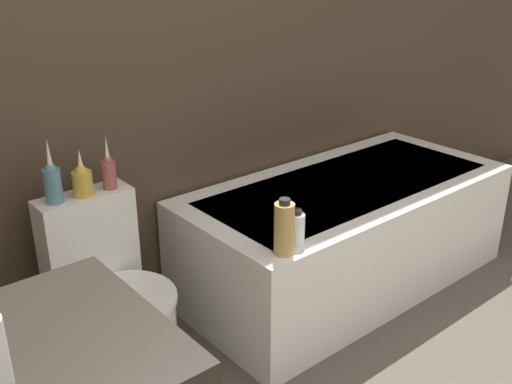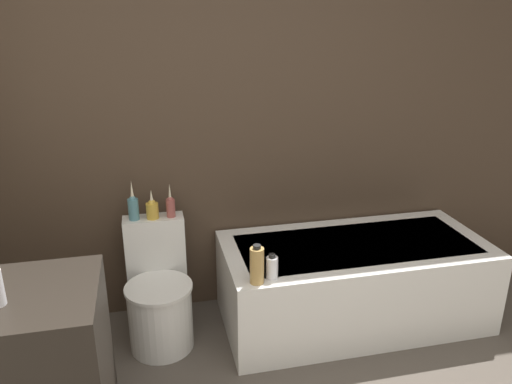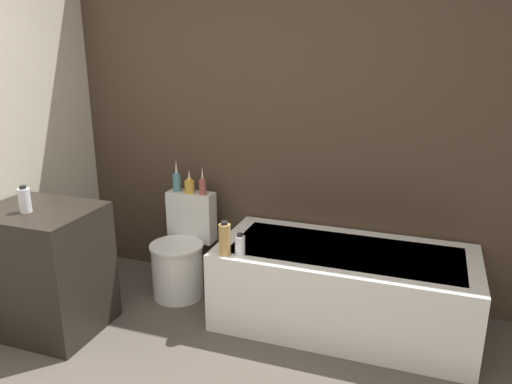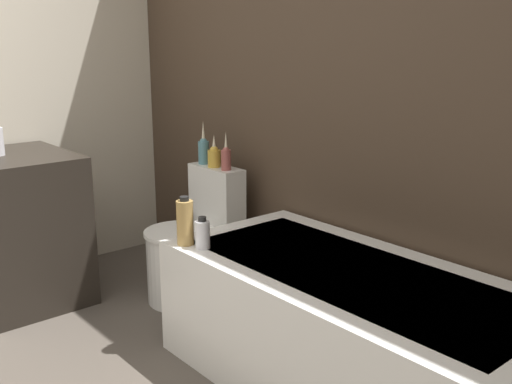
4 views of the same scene
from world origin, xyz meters
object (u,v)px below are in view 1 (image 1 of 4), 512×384
Objects in this scene: bathtub at (345,232)px; shampoo_bottle_tall at (284,228)px; toilet at (118,317)px; vase_gold at (52,181)px; shampoo_bottle_short at (296,228)px; vase_bronze at (109,171)px; vase_silver at (82,180)px.

bathtub is 0.87m from shampoo_bottle_tall.
vase_gold is (-0.11, 0.19, 0.53)m from toilet.
toilet reaches higher than shampoo_bottle_short.
vase_bronze is 0.71m from shampoo_bottle_tall.
toilet is 0.57m from vase_gold.
vase_gold is 0.11m from vase_silver.
vase_bronze is 0.96× the size of shampoo_bottle_tall.
vase_bronze is 0.75m from shampoo_bottle_short.
toilet is at bearing -121.15° from vase_bronze.
bathtub is at bearing -9.77° from vase_gold.
shampoo_bottle_tall is (0.52, -0.55, -0.16)m from vase_silver.
vase_silver is (-1.23, 0.23, 0.53)m from bathtub.
vase_bronze reaches higher than vase_silver.
bathtub is at bearing 24.36° from shampoo_bottle_tall.
vase_bronze is (0.11, 0.00, 0.01)m from vase_silver.
toilet is 5.12× the size of shampoo_bottle_short.
vase_gold reaches higher than vase_silver.
shampoo_bottle_tall reaches higher than shampoo_bottle_short.
toilet is 0.54m from vase_silver.
vase_silver reaches higher than toilet.
vase_silver is (0.11, -0.01, -0.02)m from vase_gold.
toilet is 0.56m from vase_bronze.
toilet is 3.31× the size of shampoo_bottle_tall.
shampoo_bottle_short is at bearing -36.10° from vase_gold.
shampoo_bottle_tall is at bearing -161.86° from shampoo_bottle_short.
vase_gold is 1.11× the size of shampoo_bottle_tall.
vase_gold is 0.22m from vase_bronze.
vase_gold is at bearing 176.97° from vase_silver.
vase_silver is 0.77m from shampoo_bottle_tall.
shampoo_bottle_short is at bearing -46.04° from vase_bronze.
shampoo_bottle_short is at bearing -154.77° from bathtub.
vase_gold is 1.16× the size of vase_bronze.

